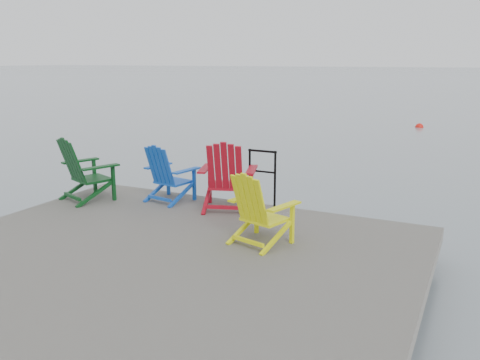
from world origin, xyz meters
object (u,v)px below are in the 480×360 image
at_px(chair_green, 84,169).
at_px(chair_yellow, 259,208).
at_px(buoy_a, 419,127).
at_px(chair_blue, 168,173).
at_px(chair_red, 227,176).
at_px(handrail, 262,172).

distance_m(chair_green, chair_yellow, 3.49).
bearing_deg(buoy_a, chair_blue, -97.68).
bearing_deg(chair_green, chair_blue, 44.56).
distance_m(chair_red, chair_yellow, 1.58).
relative_size(handrail, chair_green, 0.86).
bearing_deg(chair_yellow, chair_green, -174.39).
bearing_deg(chair_blue, chair_red, 9.37).
bearing_deg(chair_red, buoy_a, 67.93).
xyz_separation_m(chair_blue, chair_red, (1.10, -0.01, 0.07)).
height_order(chair_blue, chair_yellow, chair_blue).
bearing_deg(chair_yellow, buoy_a, 106.24).
relative_size(chair_green, chair_red, 0.97).
relative_size(chair_green, buoy_a, 3.09).
xyz_separation_m(chair_red, chair_yellow, (1.05, -1.17, -0.07)).
relative_size(chair_yellow, buoy_a, 2.76).
distance_m(handrail, chair_yellow, 1.79).
distance_m(chair_red, buoy_a, 15.82).
height_order(handrail, chair_green, chair_green).
xyz_separation_m(chair_green, chair_yellow, (3.43, -0.64, -0.06)).
height_order(handrail, chair_yellow, chair_yellow).
bearing_deg(chair_blue, handrail, 27.77).
bearing_deg(chair_red, chair_green, 174.34).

